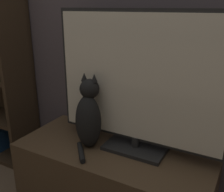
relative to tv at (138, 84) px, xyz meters
name	(u,v)px	position (x,y,z in m)	size (l,w,h in m)	color
tv_stand	(113,180)	(-0.11, -0.06, -0.59)	(1.10, 0.49, 0.42)	brown
tv	(138,84)	(0.00, 0.00, 0.00)	(0.93, 0.20, 0.75)	black
cat	(89,117)	(-0.24, -0.10, -0.20)	(0.16, 0.26, 0.42)	black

